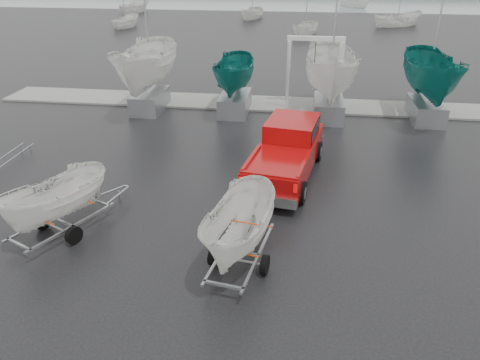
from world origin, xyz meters
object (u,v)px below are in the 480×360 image
Objects in this scene: pickup_truck at (288,149)px; trailer_parked at (51,166)px; boat_hoist at (315,62)px; trailer_hitched at (241,186)px.

trailer_parked reaches higher than pickup_truck.
trailer_parked is at bearing -118.42° from boat_hoist.
boat_hoist is (2.16, 16.28, -0.02)m from trailer_hitched.
pickup_truck is at bearing 62.96° from trailer_parked.
trailer_parked is 17.46m from boat_hoist.
boat_hoist is at bearing 86.10° from trailer_parked.
trailer_parked is at bearing -179.39° from trailer_hitched.
trailer_hitched reaches higher than boat_hoist.
trailer_parked is (-6.15, 0.93, -0.21)m from trailer_hitched.
pickup_truck is 9.79m from boat_hoist.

